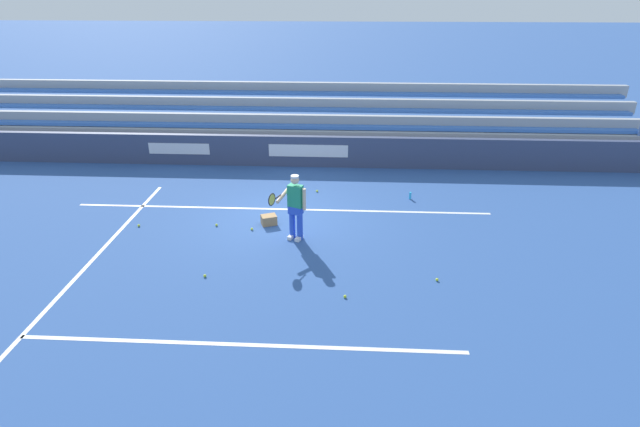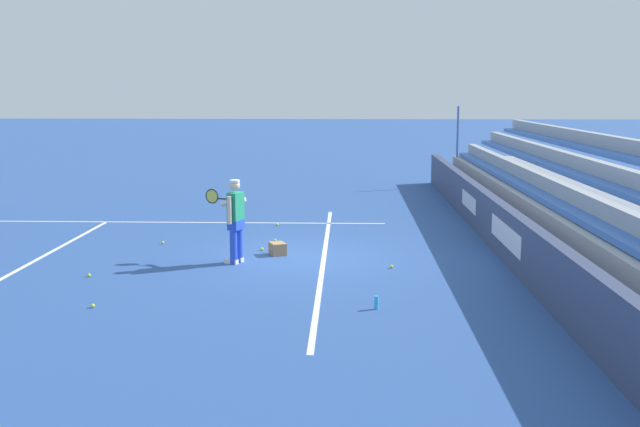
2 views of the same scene
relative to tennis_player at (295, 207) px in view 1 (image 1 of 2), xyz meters
The scene contains 16 objects.
ground_plane 1.69m from the tennis_player, 65.25° to the right, with size 160.00×160.00×0.00m, color #2D5193.
court_baseline_white 2.10m from the tennis_player, 71.59° to the right, with size 12.00×0.10×0.01m, color white.
court_sideline_white 5.50m from the tennis_player, 29.84° to the left, with size 0.10×12.00×0.01m, color white.
court_service_line_white 4.34m from the tennis_player, 81.89° to the left, with size 8.22×0.10×0.01m, color white.
back_wall_sponsor_board 5.67m from the tennis_player, 83.87° to the right, with size 26.32×0.25×1.10m.
bleacher_stand 7.48m from the tennis_player, 85.41° to the right, with size 25.00×2.40×2.95m.
tennis_player is the anchor object (origin of this frame).
ball_box_cardboard 1.36m from the tennis_player, 44.53° to the right, with size 0.40×0.30×0.26m, color #A87F51.
tennis_ball_on_baseline 3.04m from the tennis_player, 116.37° to the left, with size 0.07×0.07×0.07m, color #CCE533.
tennis_ball_near_player 1.54m from the tennis_player, 18.60° to the right, with size 0.07×0.07×0.07m, color #CCE533.
tennis_ball_toward_net 2.83m from the tennis_player, 46.89° to the left, with size 0.07×0.07×0.07m, color #CCE533.
tennis_ball_far_right 3.89m from the tennis_player, 150.84° to the left, with size 0.07×0.07×0.07m, color #CCE533.
tennis_ball_far_left 3.31m from the tennis_player, 96.58° to the right, with size 0.07×0.07×0.07m, color #CCE533.
tennis_ball_by_box 2.45m from the tennis_player, 15.17° to the right, with size 0.07×0.07×0.07m, color #CCE533.
tennis_ball_stray_back 4.41m from the tennis_player, ahead, with size 0.07×0.07×0.07m, color #CCE533.
water_bottle 4.32m from the tennis_player, 139.39° to the right, with size 0.07×0.07×0.22m, color #33B2E5.
Camera 1 is at (-1.84, 12.63, 5.96)m, focal length 28.00 mm.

